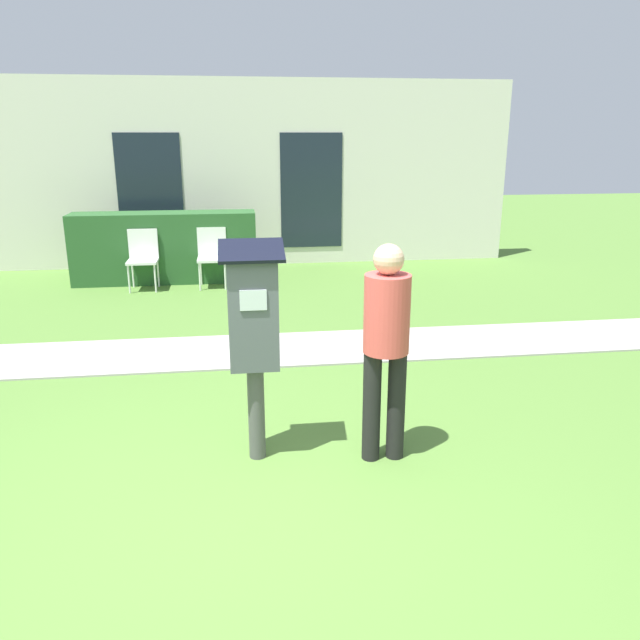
# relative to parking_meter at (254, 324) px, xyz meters

# --- Properties ---
(ground_plane) EXTENTS (40.00, 40.00, 0.00)m
(ground_plane) POSITION_rel_parking_meter_xyz_m (-0.14, -0.74, -1.02)
(ground_plane) COLOR #517A33
(sidewalk) EXTENTS (12.00, 1.10, 0.02)m
(sidewalk) POSITION_rel_parking_meter_xyz_m (-0.14, 2.33, -1.01)
(sidewalk) COLOR #A3A099
(sidewalk) RESTS_ON ground
(building_facade) EXTENTS (10.00, 0.26, 3.20)m
(building_facade) POSITION_rel_parking_meter_xyz_m (-0.14, 7.19, 0.58)
(building_facade) COLOR silver
(building_facade) RESTS_ON ground
(parking_meter) EXTENTS (0.44, 0.31, 1.59)m
(parking_meter) POSITION_rel_parking_meter_xyz_m (0.00, 0.00, 0.00)
(parking_meter) COLOR #4C4C4C
(parking_meter) RESTS_ON ground
(person_standing) EXTENTS (0.32, 0.32, 1.58)m
(person_standing) POSITION_rel_parking_meter_xyz_m (0.91, -0.13, -0.09)
(person_standing) COLOR black
(person_standing) RESTS_ON ground
(outdoor_chair_left) EXTENTS (0.44, 0.44, 0.90)m
(outdoor_chair_left) POSITION_rel_parking_meter_xyz_m (-1.51, 5.45, -0.49)
(outdoor_chair_left) COLOR white
(outdoor_chair_left) RESTS_ON ground
(outdoor_chair_middle) EXTENTS (0.44, 0.44, 0.90)m
(outdoor_chair_middle) POSITION_rel_parking_meter_xyz_m (-0.48, 5.49, -0.49)
(outdoor_chair_middle) COLOR white
(outdoor_chair_middle) RESTS_ON ground
(hedge_row) EXTENTS (2.86, 0.60, 1.10)m
(hedge_row) POSITION_rel_parking_meter_xyz_m (-1.22, 5.90, -0.47)
(hedge_row) COLOR #285628
(hedge_row) RESTS_ON ground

